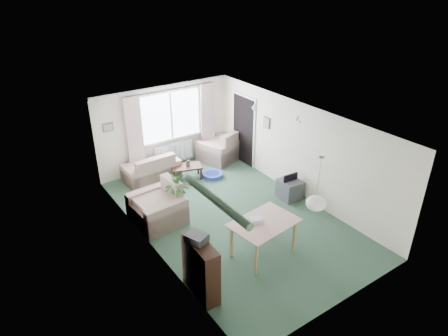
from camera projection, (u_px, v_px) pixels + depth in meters
ground at (231, 217)px, 9.33m from camera, size 6.50×6.50×0.00m
window at (171, 116)px, 11.13m from camera, size 1.80×0.03×1.30m
curtain_rod at (170, 89)px, 10.72m from camera, size 2.60×0.03×0.03m
curtain_left at (134, 133)px, 10.58m from camera, size 0.45×0.08×2.00m
curtain_right at (208, 117)px, 11.74m from camera, size 0.45×0.08×2.00m
radiator at (174, 152)px, 11.60m from camera, size 1.20×0.10×0.55m
doorway at (244, 130)px, 11.50m from camera, size 0.03×0.95×2.00m
pendant_lamp at (316, 203)px, 7.07m from camera, size 0.36×0.36×0.36m
tinsel_garland at (216, 200)px, 5.64m from camera, size 1.60×1.60×0.12m
bauble_cluster_a at (254, 106)px, 9.64m from camera, size 0.20×0.20×0.20m
bauble_cluster_b at (298, 117)px, 8.91m from camera, size 0.20×0.20×0.20m
wall_picture_back at (108, 127)px, 10.20m from camera, size 0.28×0.03×0.22m
wall_picture_right at (267, 123)px, 10.51m from camera, size 0.03×0.24×0.30m
sofa at (151, 167)px, 10.82m from camera, size 1.52×0.85×0.74m
armchair_corner at (219, 146)px, 11.87m from camera, size 1.28×1.25×0.92m
armchair_left at (157, 203)px, 8.94m from camera, size 1.10×1.15×0.97m
coffee_table at (187, 172)px, 10.94m from camera, size 0.93×0.70×0.37m
photo_frame at (188, 163)px, 10.82m from camera, size 0.12×0.04×0.16m
bookshelf at (201, 268)px, 6.93m from camera, size 0.34×0.90×1.09m
hifi_box at (197, 238)px, 6.70m from camera, size 0.39×0.43×0.14m
houseplant at (177, 197)px, 8.96m from camera, size 0.62×0.62×1.22m
dining_table at (263, 238)px, 7.98m from camera, size 1.28×0.94×0.75m
gift_box at (256, 221)px, 7.77m from camera, size 0.29×0.24×0.12m
tv_cube at (290, 189)px, 9.98m from camera, size 0.53×0.57×0.49m
pet_bed at (212, 175)px, 11.07m from camera, size 0.73×0.73×0.11m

